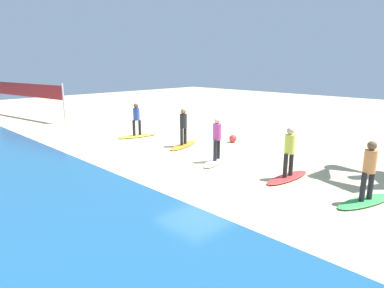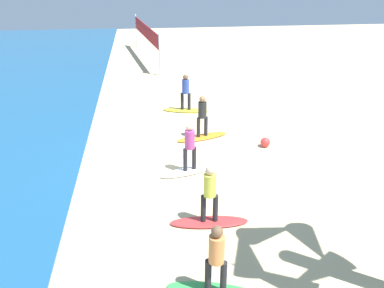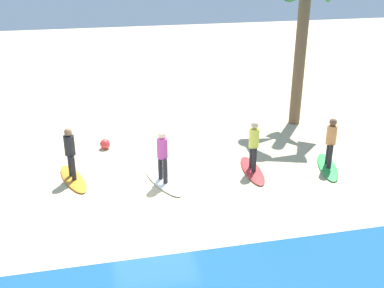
% 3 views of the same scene
% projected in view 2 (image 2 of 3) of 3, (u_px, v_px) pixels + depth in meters
% --- Properties ---
extents(ground_plane, '(60.00, 60.00, 0.00)m').
position_uv_depth(ground_plane, '(169.00, 166.00, 13.89)').
color(ground_plane, '#CCB789').
extents(surfer_green, '(0.32, 0.45, 1.64)m').
position_uv_depth(surfer_green, '(216.00, 255.00, 8.19)').
color(surfer_green, '#232328').
rests_on(surfer_green, surfboard_green).
extents(surfboard_red, '(0.70, 2.13, 0.09)m').
position_uv_depth(surfboard_red, '(209.00, 222.00, 10.89)').
color(surfboard_red, red).
rests_on(surfboard_red, ground).
extents(surfer_red, '(0.32, 0.46, 1.64)m').
position_uv_depth(surfer_red, '(210.00, 190.00, 10.48)').
color(surfer_red, '#232328').
rests_on(surfer_red, surfboard_red).
extents(surfboard_white, '(1.20, 2.17, 0.09)m').
position_uv_depth(surfboard_white, '(190.00, 171.00, 13.52)').
color(surfboard_white, white).
rests_on(surfboard_white, ground).
extents(surfer_white, '(0.32, 0.44, 1.64)m').
position_uv_depth(surfer_white, '(190.00, 143.00, 13.11)').
color(surfer_white, '#232328').
rests_on(surfer_white, surfboard_white).
extents(surfboard_orange, '(1.15, 2.17, 0.09)m').
position_uv_depth(surfboard_orange, '(202.00, 137.00, 16.06)').
color(surfboard_orange, orange).
rests_on(surfboard_orange, ground).
extents(surfer_orange, '(0.32, 0.45, 1.64)m').
position_uv_depth(surfer_orange, '(202.00, 113.00, 15.64)').
color(surfer_orange, '#232328').
rests_on(surfer_orange, surfboard_orange).
extents(surfboard_yellow, '(1.02, 2.17, 0.09)m').
position_uv_depth(surfboard_yellow, '(186.00, 110.00, 18.87)').
color(surfboard_yellow, yellow).
rests_on(surfboard_yellow, ground).
extents(surfer_yellow, '(0.32, 0.45, 1.64)m').
position_uv_depth(surfer_yellow, '(186.00, 90.00, 18.46)').
color(surfer_yellow, '#232328').
rests_on(surfer_yellow, surfboard_yellow).
extents(volleyball_net, '(8.99, 1.49, 2.50)m').
position_uv_depth(volleyball_net, '(146.00, 33.00, 27.84)').
color(volleyball_net, silver).
rests_on(volleyball_net, ground).
extents(beach_ball, '(0.36, 0.36, 0.36)m').
position_uv_depth(beach_ball, '(265.00, 142.00, 15.27)').
color(beach_ball, '#E53838').
rests_on(beach_ball, ground).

